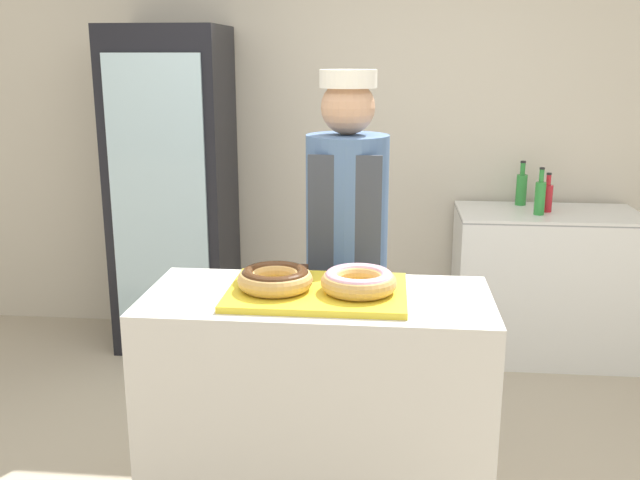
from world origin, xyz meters
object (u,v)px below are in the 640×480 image
object	(u,v)px
beverage_fridge	(174,191)
bottle_green_b	(540,196)
serving_tray	(317,292)
brownie_back_left	(297,271)
bottle_red	(547,197)
chest_freezer	(543,284)
donut_chocolate_glaze	(275,278)
donut_light_glaze	(359,280)
bottle_green	(521,188)
brownie_back_right	(347,272)
baker_person	(346,259)

from	to	relation	value
beverage_fridge	bottle_green_b	xyz separation A→B (m)	(2.18, -0.08, 0.02)
serving_tray	brownie_back_left	bearing A→B (deg)	120.42
serving_tray	bottle_green_b	world-z (taller)	bottle_green_b
brownie_back_left	beverage_fridge	distance (m)	1.89
bottle_red	chest_freezer	bearing A→B (deg)	1.75
bottle_red	beverage_fridge	bearing A→B (deg)	-179.84
donut_chocolate_glaze	brownie_back_left	size ratio (longest dim) A/B	3.33
donut_light_glaze	beverage_fridge	distance (m)	2.17
donut_light_glaze	bottle_green_b	distance (m)	1.97
brownie_back_left	bottle_green	xyz separation A→B (m)	(1.15, 1.80, 0.02)
brownie_back_left	brownie_back_right	size ratio (longest dim) A/B	1.00
chest_freezer	serving_tray	bearing A→B (deg)	-123.67
serving_tray	baker_person	distance (m)	0.57
serving_tray	chest_freezer	size ratio (longest dim) A/B	0.61
serving_tray	donut_chocolate_glaze	distance (m)	0.16
donut_chocolate_glaze	baker_person	distance (m)	0.63
bottle_green_b	bottle_red	size ratio (longest dim) A/B	1.19
serving_tray	bottle_green	xyz separation A→B (m)	(1.05, 1.97, 0.04)
baker_person	beverage_fridge	xyz separation A→B (m)	(-1.14, 1.21, 0.06)
donut_chocolate_glaze	donut_light_glaze	size ratio (longest dim) A/B	1.00
brownie_back_right	bottle_green_b	world-z (taller)	bottle_green_b
donut_light_glaze	chest_freezer	xyz separation A→B (m)	(1.04, 1.80, -0.56)
bottle_red	brownie_back_left	bearing A→B (deg)	-128.03
baker_person	bottle_green_b	size ratio (longest dim) A/B	6.34
beverage_fridge	bottle_green	size ratio (longest dim) A/B	7.22
brownie_back_right	baker_person	world-z (taller)	baker_person
beverage_fridge	bottle_green	bearing A→B (deg)	5.15
bottle_green	bottle_red	world-z (taller)	bottle_green
beverage_fridge	bottle_red	size ratio (longest dim) A/B	8.54
brownie_back_right	bottle_green	bearing A→B (deg)	62.08
serving_tray	chest_freezer	world-z (taller)	serving_tray
brownie_back_right	bottle_green	size ratio (longest dim) A/B	0.30
beverage_fridge	brownie_back_left	bearing A→B (deg)	-58.83
brownie_back_left	brownie_back_right	world-z (taller)	same
baker_person	serving_tray	bearing A→B (deg)	-97.07
brownie_back_right	bottle_red	xyz separation A→B (m)	(1.07, 1.62, -0.00)
serving_tray	baker_person	xyz separation A→B (m)	(0.07, 0.56, -0.04)
serving_tray	brownie_back_left	distance (m)	0.19
serving_tray	brownie_back_right	xyz separation A→B (m)	(0.10, 0.16, 0.03)
beverage_fridge	bottle_red	xyz separation A→B (m)	(2.24, 0.01, 0.01)
bottle_green	beverage_fridge	bearing A→B (deg)	-174.85
beverage_fridge	bottle_red	distance (m)	2.24
bottle_red	bottle_green_b	bearing A→B (deg)	-124.82
brownie_back_left	bottle_green_b	bearing A→B (deg)	51.80
donut_chocolate_glaze	baker_person	bearing A→B (deg)	69.34
bottle_red	serving_tray	bearing A→B (deg)	-123.28
brownie_back_left	donut_light_glaze	bearing A→B (deg)	-36.60
brownie_back_left	brownie_back_right	distance (m)	0.19
serving_tray	brownie_back_right	distance (m)	0.19
baker_person	bottle_green_b	distance (m)	1.54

